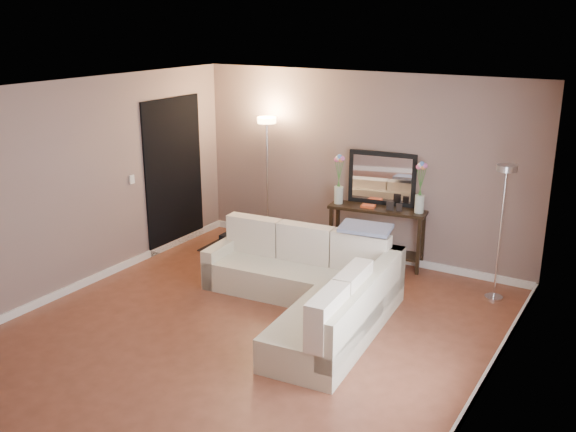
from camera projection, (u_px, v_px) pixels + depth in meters
The scene contains 22 objects.
floor at pixel (250, 330), 7.05m from camera, with size 5.00×5.50×0.01m, color brown.
ceiling at pixel (246, 90), 6.26m from camera, with size 5.00×5.50×0.01m, color white.
wall_back at pixel (361, 166), 8.91m from camera, with size 5.00×0.02×2.60m, color gray.
wall_front at pixel (21, 321), 4.40m from camera, with size 5.00×0.02×2.60m, color gray.
wall_left at pixel (80, 186), 7.89m from camera, with size 0.02×5.50×2.60m, color gray.
wall_right at pixel (493, 264), 5.42m from camera, with size 0.02×5.50×2.60m, color gray.
baseboard_back at pixel (357, 251), 9.26m from camera, with size 5.00×0.03×0.10m, color white.
baseboard_left at pixel (91, 280), 8.25m from camera, with size 0.03×5.50×0.10m, color white.
baseboard_right at pixel (477, 391), 5.81m from camera, with size 0.03×5.50×0.10m, color white.
doorway at pixel (174, 174), 9.33m from camera, with size 0.02×1.20×2.20m, color black.
switch_plate at pixel (132, 179), 8.60m from camera, with size 0.02×0.08×0.12m, color white.
sectional_sofa at pixel (312, 286), 7.42m from camera, with size 2.56×2.34×0.84m.
throw_blanket at pixel (365, 228), 7.55m from camera, with size 0.60×0.35×0.05m, color gray.
console_table at pixel (371, 232), 8.81m from camera, with size 1.36×0.54×0.82m.
leaning_mirror at pixel (382, 178), 8.71m from camera, with size 0.93×0.17×0.73m.
table_decor at pixel (377, 206), 8.63m from camera, with size 0.57×0.15×0.13m.
flower_vase_left at pixel (339, 183), 8.80m from camera, with size 0.16×0.14×0.70m.
flower_vase_right at pixel (420, 191), 8.38m from camera, with size 0.16×0.14×0.70m.
floor_lamp_lit at pixel (267, 155), 9.36m from camera, with size 0.28×0.28×1.91m.
floor_lamp_unlit at pixel (503, 206), 7.48m from camera, with size 0.29×0.29×1.67m.
charcoal_rug at pixel (250, 248), 9.51m from camera, with size 1.24×0.93×0.02m, color black.
black_bag at pixel (234, 242), 9.49m from camera, with size 0.35×0.25×0.23m, color black.
Camera 1 is at (3.63, -5.22, 3.31)m, focal length 40.00 mm.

